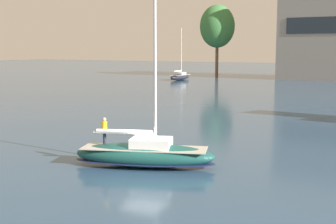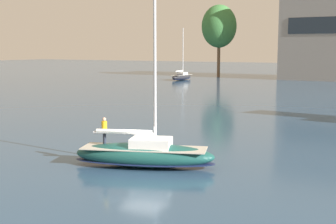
{
  "view_description": "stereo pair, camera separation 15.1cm",
  "coord_description": "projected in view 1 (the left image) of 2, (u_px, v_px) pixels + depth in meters",
  "views": [
    {
      "loc": [
        14.5,
        -23.65,
        7.17
      ],
      "look_at": [
        0.0,
        3.0,
        3.0
      ],
      "focal_mm": 50.0,
      "sensor_mm": 36.0,
      "label": 1
    },
    {
      "loc": [
        14.64,
        -23.58,
        7.17
      ],
      "look_at": [
        0.0,
        3.0,
        3.0
      ],
      "focal_mm": 50.0,
      "sensor_mm": 36.0,
      "label": 2
    }
  ],
  "objects": [
    {
      "name": "ground_plane",
      "position": [
        144.0,
        167.0,
        28.43
      ],
      "size": [
        400.0,
        400.0,
        0.0
      ],
      "primitive_type": "plane",
      "color": "#2D4C6B"
    },
    {
      "name": "tree_shore_center",
      "position": [
        217.0,
        26.0,
        115.46
      ],
      "size": [
        8.61,
        8.61,
        17.73
      ],
      "color": "brown",
      "rests_on": "ground"
    },
    {
      "name": "sailboat_main",
      "position": [
        145.0,
        154.0,
        28.31
      ],
      "size": [
        8.98,
        5.14,
        11.91
      ],
      "color": "#194C47",
      "rests_on": "ground"
    },
    {
      "name": "sailboat_moored_mid_channel",
      "position": [
        180.0,
        77.0,
        104.76
      ],
      "size": [
        2.57,
        8.48,
        11.58
      ],
      "color": "#232328",
      "rests_on": "ground"
    }
  ]
}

